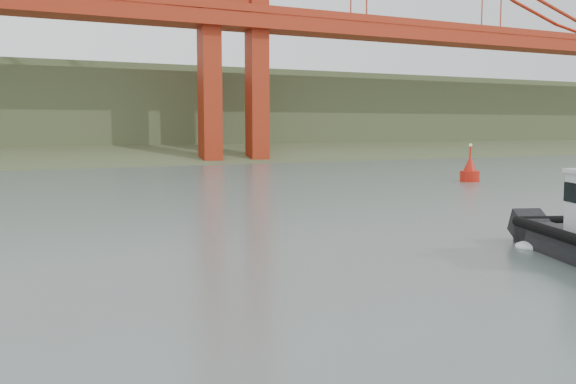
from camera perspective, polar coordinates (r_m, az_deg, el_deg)
name	(u,v)px	position (r m, az deg, el deg)	size (l,w,h in m)	color
ground	(417,271)	(26.15, 11.37, -6.93)	(400.00, 400.00, 0.00)	slate
headlands	(50,120)	(146.46, -20.37, 5.99)	(500.00, 105.36, 27.12)	#3F4F2D
nav_buoy	(470,171)	(69.60, 15.86, 1.81)	(2.02, 2.02, 4.20)	red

